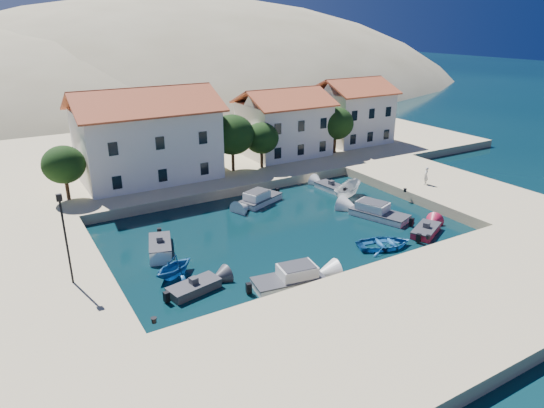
{
  "coord_description": "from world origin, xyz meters",
  "views": [
    {
      "loc": [
        -20.47,
        -22.96,
        17.32
      ],
      "look_at": [
        -0.03,
        11.6,
        2.0
      ],
      "focal_mm": 32.0,
      "sensor_mm": 36.0,
      "label": 1
    }
  ],
  "objects_px": {
    "building_right": "(352,110)",
    "rowboat_south": "(384,247)",
    "boat_east": "(347,198)",
    "building_mid": "(284,121)",
    "cabin_cruiser_south": "(288,279)",
    "building_left": "(146,133)",
    "pedestrian": "(426,176)",
    "cabin_cruiser_east": "(379,213)",
    "lamppost": "(65,231)"
  },
  "relations": [
    {
      "from": "pedestrian",
      "to": "cabin_cruiser_south",
      "type": "bearing_deg",
      "value": -12.4
    },
    {
      "from": "building_right",
      "to": "boat_east",
      "type": "bearing_deg",
      "value": -130.21
    },
    {
      "from": "cabin_cruiser_east",
      "to": "pedestrian",
      "type": "height_order",
      "value": "pedestrian"
    },
    {
      "from": "building_left",
      "to": "cabin_cruiser_east",
      "type": "relative_size",
      "value": 2.52
    },
    {
      "from": "cabin_cruiser_south",
      "to": "pedestrian",
      "type": "relative_size",
      "value": 2.78
    },
    {
      "from": "cabin_cruiser_east",
      "to": "building_right",
      "type": "bearing_deg",
      "value": -53.71
    },
    {
      "from": "cabin_cruiser_east",
      "to": "pedestrian",
      "type": "distance_m",
      "value": 9.42
    },
    {
      "from": "building_right",
      "to": "pedestrian",
      "type": "bearing_deg",
      "value": -106.51
    },
    {
      "from": "cabin_cruiser_south",
      "to": "lamppost",
      "type": "bearing_deg",
      "value": 163.0
    },
    {
      "from": "lamppost",
      "to": "cabin_cruiser_east",
      "type": "height_order",
      "value": "lamppost"
    },
    {
      "from": "cabin_cruiser_south",
      "to": "pedestrian",
      "type": "bearing_deg",
      "value": 29.62
    },
    {
      "from": "building_right",
      "to": "cabin_cruiser_east",
      "type": "relative_size",
      "value": 1.62
    },
    {
      "from": "building_right",
      "to": "cabin_cruiser_east",
      "type": "height_order",
      "value": "building_right"
    },
    {
      "from": "building_left",
      "to": "boat_east",
      "type": "distance_m",
      "value": 22.42
    },
    {
      "from": "lamppost",
      "to": "cabin_cruiser_east",
      "type": "distance_m",
      "value": 27.23
    },
    {
      "from": "building_mid",
      "to": "building_right",
      "type": "height_order",
      "value": "building_right"
    },
    {
      "from": "cabin_cruiser_east",
      "to": "pedestrian",
      "type": "bearing_deg",
      "value": -92.83
    },
    {
      "from": "rowboat_south",
      "to": "boat_east",
      "type": "distance_m",
      "value": 11.73
    },
    {
      "from": "cabin_cruiser_south",
      "to": "boat_east",
      "type": "bearing_deg",
      "value": 47.29
    },
    {
      "from": "building_left",
      "to": "lamppost",
      "type": "height_order",
      "value": "building_left"
    },
    {
      "from": "building_right",
      "to": "cabin_cruiser_east",
      "type": "distance_m",
      "value": 26.97
    },
    {
      "from": "building_left",
      "to": "lamppost",
      "type": "xyz_separation_m",
      "value": [
        -11.5,
        -20.0,
        -1.18
      ]
    },
    {
      "from": "building_right",
      "to": "rowboat_south",
      "type": "relative_size",
      "value": 2.09
    },
    {
      "from": "building_right",
      "to": "lamppost",
      "type": "distance_m",
      "value": 46.98
    },
    {
      "from": "boat_east",
      "to": "building_right",
      "type": "bearing_deg",
      "value": -64.53
    },
    {
      "from": "cabin_cruiser_east",
      "to": "rowboat_south",
      "type": "bearing_deg",
      "value": 120.99
    },
    {
      "from": "rowboat_south",
      "to": "boat_east",
      "type": "height_order",
      "value": "boat_east"
    },
    {
      "from": "cabin_cruiser_east",
      "to": "boat_east",
      "type": "relative_size",
      "value": 1.29
    },
    {
      "from": "building_mid",
      "to": "boat_east",
      "type": "height_order",
      "value": "building_mid"
    },
    {
      "from": "building_right",
      "to": "cabin_cruiser_east",
      "type": "xyz_separation_m",
      "value": [
        -14.61,
        -22.12,
        -5.0
      ]
    },
    {
      "from": "building_right",
      "to": "lamppost",
      "type": "bearing_deg",
      "value": -152.07
    },
    {
      "from": "building_left",
      "to": "cabin_cruiser_east",
      "type": "distance_m",
      "value": 25.91
    },
    {
      "from": "lamppost",
      "to": "pedestrian",
      "type": "bearing_deg",
      "value": 4.27
    },
    {
      "from": "building_left",
      "to": "pedestrian",
      "type": "bearing_deg",
      "value": -35.52
    },
    {
      "from": "building_mid",
      "to": "pedestrian",
      "type": "distance_m",
      "value": 19.65
    },
    {
      "from": "building_right",
      "to": "boat_east",
      "type": "height_order",
      "value": "building_right"
    },
    {
      "from": "building_mid",
      "to": "cabin_cruiser_south",
      "type": "xyz_separation_m",
      "value": [
        -16.51,
        -27.17,
        -4.75
      ]
    },
    {
      "from": "building_mid",
      "to": "lamppost",
      "type": "xyz_separation_m",
      "value": [
        -29.5,
        -21.0,
        -0.47
      ]
    },
    {
      "from": "cabin_cruiser_south",
      "to": "rowboat_south",
      "type": "distance_m",
      "value": 10.06
    },
    {
      "from": "building_mid",
      "to": "cabin_cruiser_south",
      "type": "relative_size",
      "value": 2.02
    },
    {
      "from": "building_right",
      "to": "pedestrian",
      "type": "xyz_separation_m",
      "value": [
        -5.73,
        -19.33,
        -3.54
      ]
    },
    {
      "from": "building_left",
      "to": "rowboat_south",
      "type": "height_order",
      "value": "building_left"
    },
    {
      "from": "rowboat_south",
      "to": "cabin_cruiser_east",
      "type": "bearing_deg",
      "value": -21.08
    },
    {
      "from": "cabin_cruiser_south",
      "to": "cabin_cruiser_east",
      "type": "bearing_deg",
      "value": 31.94
    },
    {
      "from": "cabin_cruiser_south",
      "to": "pedestrian",
      "type": "height_order",
      "value": "pedestrian"
    },
    {
      "from": "rowboat_south",
      "to": "pedestrian",
      "type": "bearing_deg",
      "value": -41.4
    },
    {
      "from": "cabin_cruiser_east",
      "to": "boat_east",
      "type": "height_order",
      "value": "cabin_cruiser_east"
    },
    {
      "from": "pedestrian",
      "to": "cabin_cruiser_east",
      "type": "bearing_deg",
      "value": -16.17
    },
    {
      "from": "building_mid",
      "to": "cabin_cruiser_east",
      "type": "bearing_deg",
      "value": -97.04
    },
    {
      "from": "rowboat_south",
      "to": "cabin_cruiser_east",
      "type": "height_order",
      "value": "cabin_cruiser_east"
    }
  ]
}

